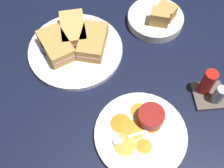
% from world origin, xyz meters
% --- Properties ---
extents(ground_plane, '(1.10, 1.10, 0.03)m').
position_xyz_m(ground_plane, '(0.00, 0.00, -0.01)').
color(ground_plane, black).
extents(plate_sandwich_main, '(0.30, 0.30, 0.02)m').
position_xyz_m(plate_sandwich_main, '(-0.08, -0.08, 0.01)').
color(plate_sandwich_main, white).
rests_on(plate_sandwich_main, ground_plane).
extents(sandwich_half_near, '(0.15, 0.11, 0.05)m').
position_xyz_m(sandwich_half_near, '(-0.08, -0.02, 0.04)').
color(sandwich_half_near, tan).
rests_on(sandwich_half_near, plate_sandwich_main).
extents(sandwich_half_far, '(0.14, 0.09, 0.05)m').
position_xyz_m(sandwich_half_far, '(-0.14, -0.08, 0.04)').
color(sandwich_half_far, tan).
rests_on(sandwich_half_far, plate_sandwich_main).
extents(sandwich_half_extra, '(0.15, 0.12, 0.05)m').
position_xyz_m(sandwich_half_extra, '(-0.08, -0.13, 0.04)').
color(sandwich_half_extra, tan).
rests_on(sandwich_half_extra, plate_sandwich_main).
extents(ramekin_dark_sauce, '(0.07, 0.07, 0.03)m').
position_xyz_m(ramekin_dark_sauce, '(-0.09, -0.15, 0.03)').
color(ramekin_dark_sauce, '#0C144C').
rests_on(ramekin_dark_sauce, plate_sandwich_main).
extents(spoon_by_dark_ramekin, '(0.03, 0.10, 0.01)m').
position_xyz_m(spoon_by_dark_ramekin, '(-0.08, -0.09, 0.02)').
color(spoon_by_dark_ramekin, silver).
rests_on(spoon_by_dark_ramekin, plate_sandwich_main).
extents(plate_chips_companion, '(0.25, 0.25, 0.02)m').
position_xyz_m(plate_chips_companion, '(0.22, 0.09, 0.01)').
color(plate_chips_companion, white).
rests_on(plate_chips_companion, ground_plane).
extents(ramekin_light_gravy, '(0.07, 0.07, 0.04)m').
position_xyz_m(ramekin_light_gravy, '(0.18, 0.12, 0.04)').
color(ramekin_light_gravy, maroon).
rests_on(ramekin_light_gravy, plate_chips_companion).
extents(spoon_by_gravy_ramekin, '(0.04, 0.10, 0.01)m').
position_xyz_m(spoon_by_gravy_ramekin, '(0.23, 0.04, 0.02)').
color(spoon_by_gravy_ramekin, silver).
rests_on(spoon_by_gravy_ramekin, plate_chips_companion).
extents(plantain_chip_scatter, '(0.16, 0.16, 0.01)m').
position_xyz_m(plantain_chip_scatter, '(0.21, 0.07, 0.02)').
color(plantain_chip_scatter, gold).
rests_on(plantain_chip_scatter, plate_chips_companion).
extents(bread_basket_rear, '(0.19, 0.19, 0.08)m').
position_xyz_m(bread_basket_rear, '(-0.18, 0.20, 0.02)').
color(bread_basket_rear, silver).
rests_on(bread_basket_rear, ground_plane).
extents(condiment_caddy, '(0.09, 0.09, 0.10)m').
position_xyz_m(condiment_caddy, '(0.12, 0.30, 0.03)').
color(condiment_caddy, brown).
rests_on(condiment_caddy, ground_plane).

